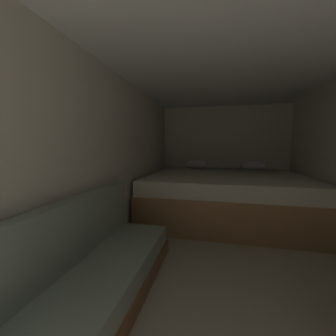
# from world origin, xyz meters

# --- Properties ---
(ground_plane) EXTENTS (6.92, 6.92, 0.00)m
(ground_plane) POSITION_xyz_m (0.00, 1.77, 0.00)
(ground_plane) COLOR #A39984
(wall_back) EXTENTS (2.76, 0.05, 2.07)m
(wall_back) POSITION_xyz_m (0.00, 4.26, 1.04)
(wall_back) COLOR beige
(wall_back) RESTS_ON ground
(wall_left) EXTENTS (0.05, 4.92, 2.07)m
(wall_left) POSITION_xyz_m (-1.35, 1.77, 1.04)
(wall_left) COLOR beige
(wall_left) RESTS_ON ground
(ceiling_slab) EXTENTS (2.76, 4.92, 0.05)m
(ceiling_slab) POSITION_xyz_m (0.00, 1.77, 2.10)
(ceiling_slab) COLOR white
(ceiling_slab) RESTS_ON wall_left
(bed) EXTENTS (2.54, 2.09, 0.92)m
(bed) POSITION_xyz_m (0.00, 3.15, 0.37)
(bed) COLOR #9E7247
(bed) RESTS_ON ground
(sofa_left) EXTENTS (0.64, 1.93, 0.79)m
(sofa_left) POSITION_xyz_m (-1.05, 0.79, 0.24)
(sofa_left) COLOR brown
(sofa_left) RESTS_ON ground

